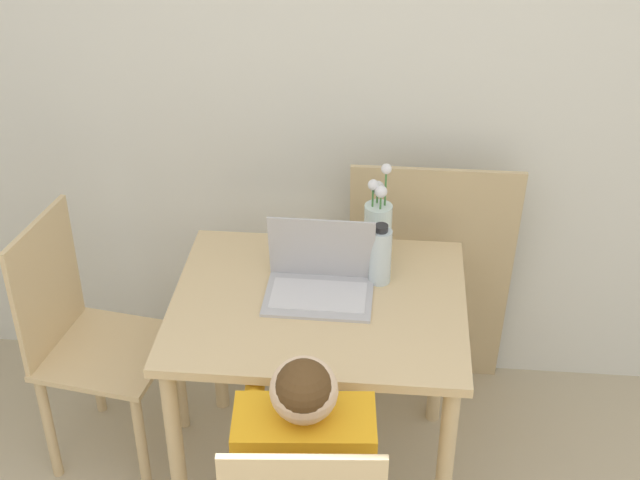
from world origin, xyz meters
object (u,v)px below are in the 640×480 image
Objects in this scene: person_seated at (305,466)px; chair_spare at (88,341)px; flower_vase at (378,227)px; laptop at (320,276)px; water_bottle at (380,255)px.

chair_spare is at bearing -43.81° from person_seated.
flower_vase reaches higher than chair_spare.
person_seated is 3.11× the size of laptop.
water_bottle is (0.16, 0.71, 0.20)m from person_seated.
person_seated is 2.99× the size of flower_vase.
flower_vase reaches higher than laptop.
chair_spare is 4.53× the size of water_bottle.
laptop is (0.79, -0.02, 0.33)m from chair_spare.
person_seated is at bearing -102.94° from water_bottle.
chair_spare is at bearing -169.61° from flower_vase.
flower_vase is (0.96, 0.18, 0.40)m from chair_spare.
person_seated is 5.08× the size of water_bottle.
water_bottle is at bearing 22.31° from laptop.
laptop reaches higher than chair_spare.
flower_vase is at bearing -104.91° from person_seated.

